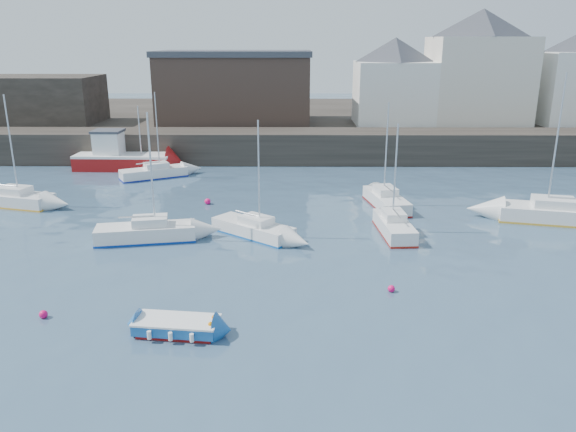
{
  "coord_description": "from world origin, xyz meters",
  "views": [
    {
      "loc": [
        0.26,
        -19.66,
        11.42
      ],
      "look_at": [
        0.0,
        12.0,
        1.5
      ],
      "focal_mm": 35.0,
      "sensor_mm": 36.0,
      "label": 1
    }
  ],
  "objects_px": {
    "fishing_boat": "(121,157)",
    "buoy_mid": "(391,292)",
    "sailboat_d": "(558,213)",
    "sailboat_h": "(154,172)",
    "buoy_far": "(208,204)",
    "sailboat_b": "(253,228)",
    "buoy_near": "(44,318)",
    "sailboat_c": "(394,226)",
    "sailboat_e": "(13,199)",
    "sailboat_a": "(146,232)",
    "sailboat_f": "(386,200)",
    "blue_dinghy": "(177,326)"
  },
  "relations": [
    {
      "from": "sailboat_b",
      "to": "sailboat_h",
      "type": "xyz_separation_m",
      "value": [
        -9.68,
        15.12,
        0.01
      ]
    },
    {
      "from": "sailboat_d",
      "to": "sailboat_h",
      "type": "relative_size",
      "value": 1.31
    },
    {
      "from": "fishing_boat",
      "to": "sailboat_h",
      "type": "xyz_separation_m",
      "value": [
        3.89,
        -3.61,
        -0.64
      ]
    },
    {
      "from": "sailboat_c",
      "to": "buoy_far",
      "type": "xyz_separation_m",
      "value": [
        -12.47,
        6.51,
        -0.52
      ]
    },
    {
      "from": "buoy_near",
      "to": "buoy_mid",
      "type": "xyz_separation_m",
      "value": [
        15.43,
        2.76,
        0.0
      ]
    },
    {
      "from": "sailboat_a",
      "to": "buoy_far",
      "type": "xyz_separation_m",
      "value": [
        2.5,
        7.82,
        -0.53
      ]
    },
    {
      "from": "buoy_mid",
      "to": "buoy_far",
      "type": "distance_m",
      "value": 18.45
    },
    {
      "from": "sailboat_f",
      "to": "buoy_mid",
      "type": "distance_m",
      "value": 14.43
    },
    {
      "from": "sailboat_c",
      "to": "buoy_mid",
      "type": "xyz_separation_m",
      "value": [
        -1.55,
        -8.37,
        -0.52
      ]
    },
    {
      "from": "sailboat_a",
      "to": "blue_dinghy",
      "type": "bearing_deg",
      "value": -70.2
    },
    {
      "from": "blue_dinghy",
      "to": "sailboat_f",
      "type": "bearing_deg",
      "value": 58.2
    },
    {
      "from": "sailboat_d",
      "to": "buoy_far",
      "type": "height_order",
      "value": "sailboat_d"
    },
    {
      "from": "sailboat_h",
      "to": "buoy_near",
      "type": "xyz_separation_m",
      "value": [
        1.34,
        -25.9,
        -0.48
      ]
    },
    {
      "from": "fishing_boat",
      "to": "buoy_mid",
      "type": "relative_size",
      "value": 25.6
    },
    {
      "from": "buoy_near",
      "to": "buoy_mid",
      "type": "bearing_deg",
      "value": 10.16
    },
    {
      "from": "fishing_boat",
      "to": "buoy_far",
      "type": "bearing_deg",
      "value": -50.59
    },
    {
      "from": "buoy_far",
      "to": "fishing_boat",
      "type": "bearing_deg",
      "value": 129.41
    },
    {
      "from": "sailboat_b",
      "to": "sailboat_e",
      "type": "xyz_separation_m",
      "value": [
        -17.86,
        6.4,
        0.05
      ]
    },
    {
      "from": "sailboat_a",
      "to": "buoy_near",
      "type": "distance_m",
      "value": 10.04
    },
    {
      "from": "sailboat_a",
      "to": "buoy_mid",
      "type": "distance_m",
      "value": 15.17
    },
    {
      "from": "sailboat_c",
      "to": "buoy_mid",
      "type": "distance_m",
      "value": 8.53
    },
    {
      "from": "fishing_boat",
      "to": "sailboat_e",
      "type": "distance_m",
      "value": 13.07
    },
    {
      "from": "sailboat_f",
      "to": "buoy_mid",
      "type": "bearing_deg",
      "value": -97.95
    },
    {
      "from": "sailboat_c",
      "to": "sailboat_e",
      "type": "xyz_separation_m",
      "value": [
        -26.51,
        6.05,
        0.0
      ]
    },
    {
      "from": "sailboat_c",
      "to": "buoy_far",
      "type": "height_order",
      "value": "sailboat_c"
    },
    {
      "from": "sailboat_d",
      "to": "sailboat_e",
      "type": "distance_m",
      "value": 37.84
    },
    {
      "from": "fishing_boat",
      "to": "sailboat_d",
      "type": "relative_size",
      "value": 0.92
    },
    {
      "from": "buoy_mid",
      "to": "sailboat_f",
      "type": "bearing_deg",
      "value": 82.05
    },
    {
      "from": "buoy_mid",
      "to": "buoy_far",
      "type": "bearing_deg",
      "value": 126.25
    },
    {
      "from": "buoy_mid",
      "to": "sailboat_e",
      "type": "bearing_deg",
      "value": 149.99
    },
    {
      "from": "sailboat_b",
      "to": "buoy_near",
      "type": "distance_m",
      "value": 13.63
    },
    {
      "from": "sailboat_d",
      "to": "sailboat_e",
      "type": "xyz_separation_m",
      "value": [
        -37.67,
        3.52,
        -0.06
      ]
    },
    {
      "from": "sailboat_f",
      "to": "sailboat_d",
      "type": "bearing_deg",
      "value": -17.54
    },
    {
      "from": "blue_dinghy",
      "to": "buoy_far",
      "type": "relative_size",
      "value": 7.94
    },
    {
      "from": "fishing_boat",
      "to": "sailboat_d",
      "type": "xyz_separation_m",
      "value": [
        33.38,
        -15.85,
        -0.54
      ]
    },
    {
      "from": "buoy_mid",
      "to": "sailboat_d",
      "type": "bearing_deg",
      "value": 40.58
    },
    {
      "from": "sailboat_d",
      "to": "sailboat_h",
      "type": "distance_m",
      "value": 31.93
    },
    {
      "from": "buoy_near",
      "to": "buoy_far",
      "type": "distance_m",
      "value": 18.21
    },
    {
      "from": "sailboat_c",
      "to": "sailboat_f",
      "type": "bearing_deg",
      "value": 85.73
    },
    {
      "from": "fishing_boat",
      "to": "sailboat_h",
      "type": "height_order",
      "value": "sailboat_h"
    },
    {
      "from": "sailboat_a",
      "to": "sailboat_h",
      "type": "bearing_deg",
      "value": 101.81
    },
    {
      "from": "blue_dinghy",
      "to": "sailboat_f",
      "type": "distance_m",
      "value": 21.62
    },
    {
      "from": "sailboat_b",
      "to": "sailboat_e",
      "type": "relative_size",
      "value": 0.9
    },
    {
      "from": "sailboat_c",
      "to": "sailboat_d",
      "type": "height_order",
      "value": "sailboat_d"
    },
    {
      "from": "blue_dinghy",
      "to": "sailboat_f",
      "type": "height_order",
      "value": "sailboat_f"
    },
    {
      "from": "blue_dinghy",
      "to": "sailboat_h",
      "type": "height_order",
      "value": "sailboat_h"
    },
    {
      "from": "sailboat_a",
      "to": "sailboat_e",
      "type": "bearing_deg",
      "value": 147.49
    },
    {
      "from": "sailboat_e",
      "to": "buoy_mid",
      "type": "xyz_separation_m",
      "value": [
        24.95,
        -14.42,
        -0.52
      ]
    },
    {
      "from": "fishing_boat",
      "to": "buoy_mid",
      "type": "distance_m",
      "value": 33.81
    },
    {
      "from": "buoy_far",
      "to": "sailboat_a",
      "type": "bearing_deg",
      "value": -107.71
    }
  ]
}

